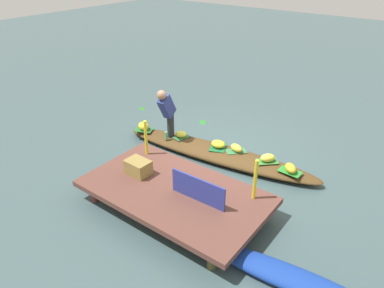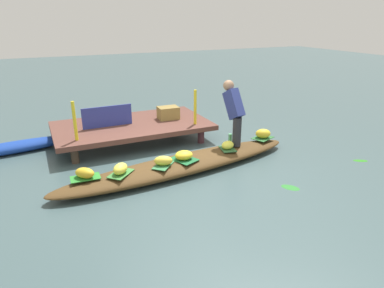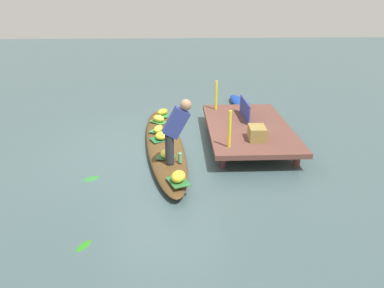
% 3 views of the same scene
% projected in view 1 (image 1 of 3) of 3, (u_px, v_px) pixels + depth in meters
% --- Properties ---
extents(canal_water, '(40.00, 40.00, 0.00)m').
position_uv_depth(canal_water, '(216.00, 158.00, 7.86)').
color(canal_water, '#3C5254').
rests_on(canal_water, ground).
extents(dock_platform, '(3.20, 1.80, 0.39)m').
position_uv_depth(dock_platform, '(174.00, 192.00, 6.20)').
color(dock_platform, brown).
rests_on(dock_platform, ground).
extents(vendor_boat, '(4.60, 1.28, 0.23)m').
position_uv_depth(vendor_boat, '(216.00, 153.00, 7.80)').
color(vendor_boat, '#4F361A').
rests_on(vendor_boat, ground).
extents(moored_boat, '(2.55, 0.75, 0.21)m').
position_uv_depth(moored_boat, '(291.00, 278.00, 4.87)').
color(moored_boat, '#173997').
rests_on(moored_boat, ground).
extents(leaf_mat_0, '(0.45, 0.27, 0.01)m').
position_uv_depth(leaf_mat_0, '(290.00, 171.00, 6.94)').
color(leaf_mat_0, '#2A822C').
rests_on(leaf_mat_0, vendor_boat).
extents(banana_bunch_0, '(0.36, 0.36, 0.16)m').
position_uv_depth(banana_bunch_0, '(291.00, 168.00, 6.90)').
color(banana_bunch_0, gold).
rests_on(banana_bunch_0, vendor_boat).
extents(leaf_mat_1, '(0.48, 0.53, 0.01)m').
position_uv_depth(leaf_mat_1, '(218.00, 147.00, 7.78)').
color(leaf_mat_1, '#1C6132').
rests_on(leaf_mat_1, vendor_boat).
extents(banana_bunch_1, '(0.31, 0.26, 0.15)m').
position_uv_depth(banana_bunch_1, '(218.00, 144.00, 7.75)').
color(banana_bunch_1, yellow).
rests_on(banana_bunch_1, vendor_boat).
extents(leaf_mat_2, '(0.50, 0.43, 0.01)m').
position_uv_depth(leaf_mat_2, '(144.00, 129.00, 8.53)').
color(leaf_mat_2, '#2A6931').
rests_on(leaf_mat_2, vendor_boat).
extents(banana_bunch_2, '(0.36, 0.32, 0.18)m').
position_uv_depth(banana_bunch_2, '(143.00, 126.00, 8.49)').
color(banana_bunch_2, yellow).
rests_on(banana_bunch_2, vendor_boat).
extents(leaf_mat_3, '(0.31, 0.40, 0.01)m').
position_uv_depth(leaf_mat_3, '(181.00, 137.00, 8.19)').
color(leaf_mat_3, '#306034').
rests_on(leaf_mat_3, vendor_boat).
extents(banana_bunch_3, '(0.30, 0.26, 0.15)m').
position_uv_depth(banana_bunch_3, '(181.00, 134.00, 8.16)').
color(banana_bunch_3, '#EDE747').
rests_on(banana_bunch_3, vendor_boat).
extents(leaf_mat_4, '(0.48, 0.47, 0.01)m').
position_uv_depth(leaf_mat_4, '(267.00, 161.00, 7.27)').
color(leaf_mat_4, '#3A7C35').
rests_on(leaf_mat_4, vendor_boat).
extents(banana_bunch_4, '(0.34, 0.36, 0.16)m').
position_uv_depth(banana_bunch_4, '(268.00, 158.00, 7.23)').
color(banana_bunch_4, yellow).
rests_on(banana_bunch_4, vendor_boat).
extents(leaf_mat_5, '(0.46, 0.47, 0.01)m').
position_uv_depth(leaf_mat_5, '(236.00, 151.00, 7.63)').
color(leaf_mat_5, '#337543').
rests_on(leaf_mat_5, vendor_boat).
extents(banana_bunch_5, '(0.34, 0.27, 0.16)m').
position_uv_depth(banana_bunch_5, '(236.00, 148.00, 7.59)').
color(banana_bunch_5, yellow).
rests_on(banana_bunch_5, vendor_boat).
extents(vendor_person, '(0.24, 0.53, 1.19)m').
position_uv_depth(vendor_person, '(167.00, 110.00, 7.85)').
color(vendor_person, '#28282D').
rests_on(vendor_person, vendor_boat).
extents(water_bottle, '(0.07, 0.07, 0.18)m').
position_uv_depth(water_bottle, '(166.00, 136.00, 8.08)').
color(water_bottle, '#57AC70').
rests_on(water_bottle, vendor_boat).
extents(market_banner, '(1.01, 0.05, 0.43)m').
position_uv_depth(market_banner, '(198.00, 189.00, 5.81)').
color(market_banner, navy).
rests_on(market_banner, dock_platform).
extents(railing_post_west, '(0.06, 0.06, 0.73)m').
position_uv_depth(railing_post_west, '(255.00, 180.00, 5.79)').
color(railing_post_west, yellow).
rests_on(railing_post_west, dock_platform).
extents(railing_post_east, '(0.06, 0.06, 0.73)m').
position_uv_depth(railing_post_east, '(146.00, 138.00, 7.06)').
color(railing_post_east, yellow).
rests_on(railing_post_east, dock_platform).
extents(produce_crate, '(0.45, 0.34, 0.27)m').
position_uv_depth(produce_crate, '(138.00, 167.00, 6.54)').
color(produce_crate, olive).
rests_on(produce_crate, dock_platform).
extents(drifting_plant_0, '(0.29, 0.23, 0.01)m').
position_uv_depth(drifting_plant_0, '(142.00, 109.00, 10.23)').
color(drifting_plant_0, '#267F19').
rests_on(drifting_plant_0, ground).
extents(drifting_plant_1, '(0.31, 0.34, 0.01)m').
position_uv_depth(drifting_plant_1, '(203.00, 122.00, 9.44)').
color(drifting_plant_1, '#29782D').
rests_on(drifting_plant_1, ground).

